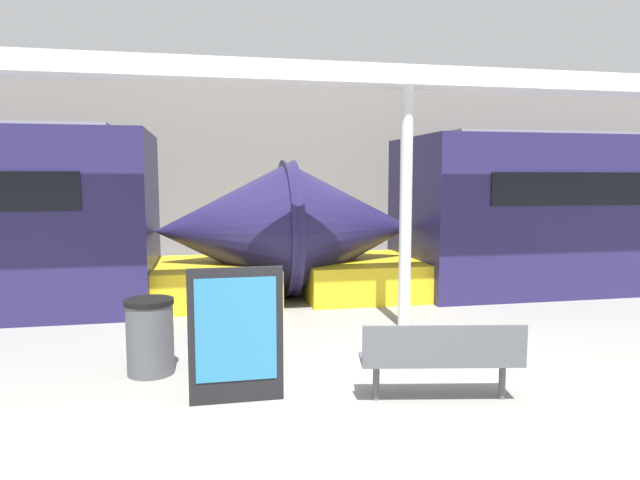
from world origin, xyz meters
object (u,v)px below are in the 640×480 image
Objects in this scene: train_left at (633,214)px; bench_near at (442,355)px; poster_board at (236,335)px; trash_bin at (150,336)px; support_column_near at (406,209)px.

bench_near is at bearing -141.14° from train_left.
trash_bin is at bearing 131.38° from poster_board.
train_left is 8.94× the size of bench_near.
support_column_near is (-6.14, -2.54, 0.31)m from train_left.
trash_bin is at bearing -157.86° from train_left.
support_column_near is (3.66, 1.45, 1.37)m from trash_bin.
bench_near is at bearing -102.71° from support_column_near.
bench_near is 3.35m from trash_bin.
train_left is at bearing 29.73° from poster_board.
trash_bin is (-3.00, 1.49, -0.05)m from bench_near.
bench_near is 3.29m from support_column_near.
support_column_near is at bearing 42.82° from poster_board.
train_left is at bearing 22.47° from support_column_near.
trash_bin is 1.45m from poster_board.
bench_near is 1.91× the size of trash_bin.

